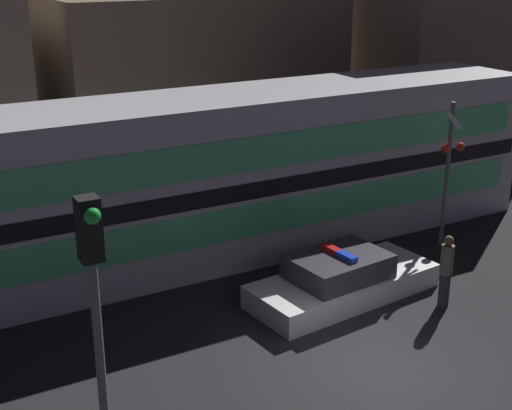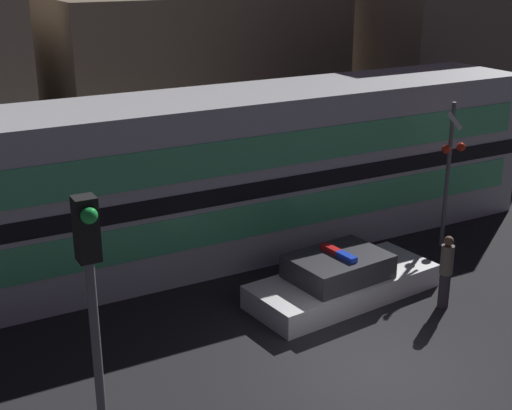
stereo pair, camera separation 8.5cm
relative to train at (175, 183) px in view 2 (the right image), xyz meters
name	(u,v)px [view 2 (the right image)]	position (x,y,z in m)	size (l,w,h in m)	color
ground_plane	(374,371)	(1.26, -6.85, -2.18)	(120.00, 120.00, 0.00)	black
train	(175,183)	(0.00, 0.00, 0.00)	(21.68, 3.07, 4.35)	silver
police_car	(342,280)	(2.56, -3.89, -1.72)	(4.85, 2.31, 1.25)	silver
pedestrian	(446,271)	(4.35, -5.45, -1.26)	(0.30, 0.30, 1.77)	#2D2833
crossing_signal_near	(450,165)	(6.93, -2.65, 0.20)	(0.77, 0.30, 4.08)	slate
traffic_light_corner	(92,298)	(-4.39, -7.62, 1.17)	(0.30, 0.46, 4.81)	slate
building_center	(191,79)	(4.48, 9.02, 1.02)	(10.63, 6.43, 6.38)	brown
building_right	(447,25)	(15.35, 6.75, 2.74)	(7.68, 5.55, 9.83)	#726656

